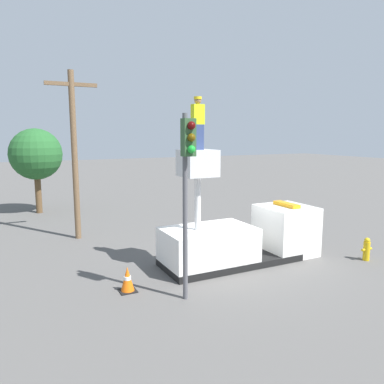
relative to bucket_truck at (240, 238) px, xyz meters
The scene contains 8 objects.
ground_plane 1.00m from the bucket_truck, behind, with size 120.00×120.00×0.00m, color #565451.
bucket_truck is the anchor object (origin of this frame).
worker 4.53m from the bucket_truck, behind, with size 0.40×0.26×1.75m.
traffic_light_pole 4.78m from the bucket_truck, 146.41° to the right, with size 0.34×0.57×5.27m.
fire_hydrant 4.80m from the bucket_truck, 25.26° to the right, with size 0.48×0.24×0.88m.
traffic_cone_rear 4.66m from the bucket_truck, behind, with size 0.51×0.51×0.77m.
tree_left_bg 14.34m from the bucket_truck, 115.08° to the left, with size 3.04×3.04×5.06m.
utility_pole 8.30m from the bucket_truck, 129.22° to the left, with size 2.20×0.26×7.44m.
Camera 1 is at (-7.21, -11.24, 4.71)m, focal length 35.00 mm.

